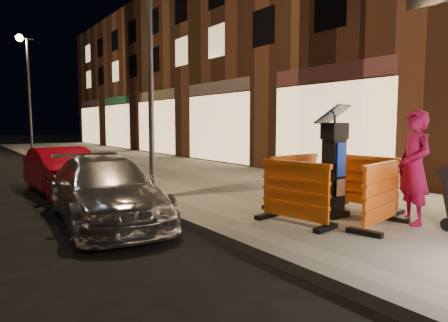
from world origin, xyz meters
TOP-DOWN VIEW (x-y plane):
  - ground_plane at (0.00, 0.00)m, footprint 120.00×120.00m
  - sidewalk at (3.00, 0.00)m, footprint 6.00×60.00m
  - kerb at (0.00, 0.00)m, footprint 0.30×60.00m
  - parking_kiosk at (2.14, -0.48)m, footprint 0.66×0.66m
  - barrier_front at (2.14, -1.43)m, footprint 1.42×0.82m
  - barrier_back at (2.14, 0.47)m, footprint 1.37×0.65m
  - barrier_kerbside at (1.19, -0.48)m, footprint 0.76×1.41m
  - barrier_bldgside at (3.09, -0.48)m, footprint 0.67×1.38m
  - car_silver at (-1.12, 2.05)m, footprint 2.05×4.21m
  - car_red at (-1.05, 5.51)m, footprint 1.38×3.63m
  - man at (2.80, -1.58)m, footprint 0.71×0.81m
  - street_lamp_mid at (0.25, 3.00)m, footprint 0.12×0.12m
  - street_lamp_far at (0.25, 18.00)m, footprint 0.12×0.12m

SIDE VIEW (x-z plane):
  - ground_plane at x=0.00m, z-range 0.00..0.00m
  - car_silver at x=-1.12m, z-range -0.59..0.59m
  - car_red at x=-1.05m, z-range -0.59..0.59m
  - sidewalk at x=3.00m, z-range 0.00..0.15m
  - kerb at x=0.00m, z-range 0.00..0.15m
  - barrier_front at x=2.14m, z-range 0.15..1.19m
  - barrier_back at x=2.14m, z-range 0.15..1.19m
  - barrier_kerbside at x=1.19m, z-range 0.15..1.19m
  - barrier_bldgside at x=3.09m, z-range 0.15..1.19m
  - parking_kiosk at x=2.14m, z-range 0.15..2.01m
  - man at x=2.80m, z-range 0.15..2.03m
  - street_lamp_mid at x=0.25m, z-range 0.15..6.15m
  - street_lamp_far at x=0.25m, z-range 0.15..6.15m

